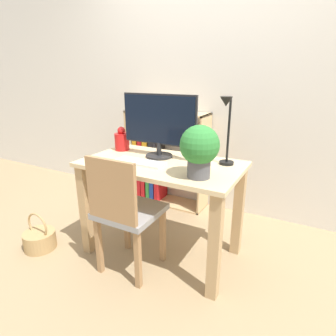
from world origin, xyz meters
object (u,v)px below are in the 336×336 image
object	(u,v)px
bookshelf	(154,161)
potted_plant	(199,148)
monitor	(159,122)
desk_lamp	(227,125)
chair	(125,210)
basket	(40,239)
keyboard	(140,162)
vase	(122,140)

from	to	relation	value
bookshelf	potted_plant	bearing A→B (deg)	-47.29
monitor	desk_lamp	bearing A→B (deg)	0.96
bookshelf	monitor	bearing A→B (deg)	-56.26
desk_lamp	chair	distance (m)	0.88
monitor	chair	xyz separation A→B (m)	(-0.02, -0.43, -0.53)
bookshelf	chair	bearing A→B (deg)	-68.26
desk_lamp	bookshelf	world-z (taller)	desk_lamp
bookshelf	basket	bearing A→B (deg)	-104.75
basket	keyboard	bearing A→B (deg)	23.55
monitor	desk_lamp	distance (m)	0.50
potted_plant	chair	bearing A→B (deg)	-160.85
monitor	potted_plant	world-z (taller)	monitor
monitor	chair	distance (m)	0.68
vase	bookshelf	world-z (taller)	bookshelf
potted_plant	basket	xyz separation A→B (m)	(-1.24, -0.27, -0.84)
potted_plant	bookshelf	xyz separation A→B (m)	(-0.91, 0.98, -0.48)
potted_plant	desk_lamp	bearing A→B (deg)	75.59
chair	vase	bearing A→B (deg)	124.27
vase	desk_lamp	distance (m)	0.90
desk_lamp	bookshelf	distance (m)	1.34
vase	basket	xyz separation A→B (m)	(-0.44, -0.57, -0.74)
desk_lamp	potted_plant	size ratio (longest dim) A/B	1.45
monitor	keyboard	xyz separation A→B (m)	(-0.04, -0.21, -0.25)
monitor	chair	world-z (taller)	monitor
monitor	bookshelf	size ratio (longest dim) A/B	0.61
monitor	vase	size ratio (longest dim) A/B	3.07
potted_plant	monitor	bearing A→B (deg)	147.88
vase	chair	size ratio (longest dim) A/B	0.22
potted_plant	chair	distance (m)	0.65
vase	basket	distance (m)	1.03
monitor	keyboard	world-z (taller)	monitor
potted_plant	bookshelf	size ratio (longest dim) A/B	0.33
monitor	chair	size ratio (longest dim) A/B	0.69
potted_plant	bookshelf	bearing A→B (deg)	132.71
monitor	desk_lamp	world-z (taller)	same
keyboard	basket	distance (m)	1.07
chair	bookshelf	bearing A→B (deg)	108.72
keyboard	chair	xyz separation A→B (m)	(0.02, -0.22, -0.27)
keyboard	vase	xyz separation A→B (m)	(-0.33, 0.24, 0.07)
monitor	vase	xyz separation A→B (m)	(-0.37, 0.03, -0.18)
vase	chair	bearing A→B (deg)	-52.71
keyboard	basket	bearing A→B (deg)	-156.45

